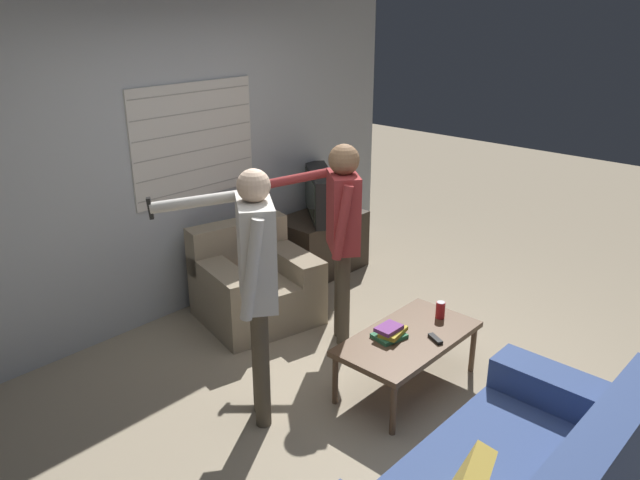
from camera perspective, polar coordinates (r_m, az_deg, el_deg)
The scene contains 11 objects.
ground_plane at distance 4.40m, azimuth 3.93°, elevation -14.22°, with size 16.00×16.00×0.00m, color gray.
wall_back at distance 5.25m, azimuth -13.28°, elevation 6.65°, with size 5.20×0.08×2.55m.
armchair_beige at distance 5.30m, azimuth -6.08°, elevation -4.00°, with size 1.05×1.01×0.78m.
coffee_table at distance 4.36m, azimuth 8.07°, elevation -9.10°, with size 1.05×0.56×0.40m.
tv_stand at distance 6.17m, azimuth 0.04°, elevation -0.31°, with size 0.88×0.54×0.58m.
tv at distance 6.00m, azimuth 0.01°, elevation 4.23°, with size 0.70×0.79×0.44m.
person_left_standing at distance 3.71m, azimuth -6.00°, elevation -2.58°, with size 0.57×0.81×1.66m.
person_right_standing at distance 4.65m, azimuth 1.98°, elevation 1.76°, with size 0.52×0.75×1.58m.
book_stack at distance 4.28m, azimuth 6.45°, elevation -8.40°, with size 0.25×0.20×0.09m.
soda_can at distance 4.58m, azimuth 10.95°, elevation -6.30°, with size 0.07×0.07×0.13m.
spare_remote at distance 4.31m, azimuth 10.50°, elevation -8.88°, with size 0.09×0.13×0.02m.
Camera 1 is at (-2.84, -2.21, 2.55)m, focal length 35.00 mm.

